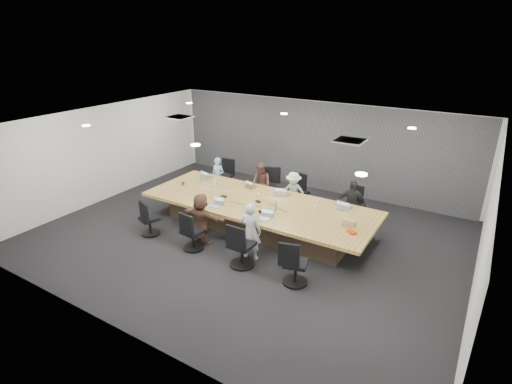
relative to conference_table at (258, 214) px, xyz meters
The scene contains 39 objects.
floor 0.64m from the conference_table, 90.00° to the right, with size 10.00×8.00×0.00m, color black.
ceiling 2.45m from the conference_table, 90.00° to the right, with size 10.00×8.00×0.00m, color white.
wall_back 3.64m from the conference_table, 90.00° to the left, with size 10.00×2.80×0.00m, color silver.
wall_front 4.61m from the conference_table, 90.00° to the right, with size 10.00×2.80×0.00m, color silver.
wall_left 5.12m from the conference_table, behind, with size 8.00×2.80×0.00m, color silver.
wall_right 5.12m from the conference_table, ahead, with size 8.00×2.80×0.00m, color silver.
curtain 3.56m from the conference_table, 90.00° to the left, with size 9.80×0.04×2.80m, color #54545A.
conference_table is the anchor object (origin of this frame).
chair_0 2.84m from the conference_table, 143.18° to the left, with size 0.56×0.56×0.83m, color black, non-canonical shape.
chair_1 1.84m from the conference_table, 112.63° to the left, with size 0.57×0.57×0.84m, color black, non-canonical shape.
chair_2 1.73m from the conference_table, 79.05° to the left, with size 0.54×0.54×0.80m, color black, non-canonical shape.
chair_3 2.62m from the conference_table, 40.51° to the left, with size 0.49×0.49×0.73m, color black, non-canonical shape.
chair_4 2.74m from the conference_table, 141.57° to the right, with size 0.49×0.49×0.73m, color black, non-canonical shape.
chair_5 1.86m from the conference_table, 113.79° to the right, with size 0.51×0.51×0.76m, color black, non-canonical shape.
chair_6 1.81m from the conference_table, 70.01° to the right, with size 0.57×0.57×0.85m, color black, non-canonical shape.
chair_7 2.56m from the conference_table, 41.69° to the right, with size 0.53×0.53×0.79m, color black, non-canonical shape.
person_0 2.65m from the conference_table, 149.27° to the left, with size 0.43×0.28×1.18m, color #8ABFD4.
laptop_0 2.43m from the conference_table, 160.59° to the left, with size 0.33×0.23×0.02m, color #B2B2B7.
person_1 1.54m from the conference_table, 117.70° to the left, with size 0.62×0.49×1.28m, color brown.
laptop_1 1.12m from the conference_table, 131.54° to the left, with size 0.29×0.20×0.02m, color #8C6647.
person_2 1.40m from the conference_table, 76.31° to the left, with size 0.77×0.44×1.19m, color #ACC3B1.
laptop_2 0.93m from the conference_table, 67.65° to the left, with size 0.35×0.24×0.02m, color #B2B2B7.
person_3 2.42m from the conference_table, 34.15° to the left, with size 0.75×0.31×1.28m, color black.
laptop_3 2.17m from the conference_table, 21.90° to the left, with size 0.34×0.23×0.02m, color #B2B2B7.
person_5 1.56m from the conference_table, 119.03° to the right, with size 1.18×0.38×1.28m, color brown.
laptop_5 1.15m from the conference_table, 133.12° to the right, with size 0.29×0.20×0.02m, color #B2B2B7.
person_6 1.51m from the conference_table, 65.39° to the right, with size 0.50×0.33×1.36m, color #B2B2B9.
laptop_6 1.07m from the conference_table, 52.29° to the right, with size 0.31×0.21×0.02m, color #B2B2B7.
bottle_green_left 2.20m from the conference_table, behind, with size 0.07×0.07×0.23m, color #5A9D60.
bottle_green_right 0.81m from the conference_table, 19.19° to the right, with size 0.06×0.06×0.23m, color #5A9D60.
bottle_clear 1.61m from the conference_table, behind, with size 0.06×0.06×0.22m, color silver.
cup_white_far 0.54m from the conference_table, 120.60° to the left, with size 0.08×0.08×0.09m, color white.
cup_white_near 1.50m from the conference_table, 14.11° to the left, with size 0.07×0.07×0.09m, color white.
mug_brown 2.46m from the conference_table, behind, with size 0.08×0.08×0.10m, color brown.
mic_left 1.03m from the conference_table, 168.83° to the right, with size 0.15×0.10×0.03m, color black.
mic_right 0.35m from the conference_table, 53.82° to the left, with size 0.14×0.09×0.03m, color black.
stapler 0.78m from the conference_table, 52.09° to the right, with size 0.17×0.04×0.06m, color black.
canvas_bag 2.45m from the conference_table, ahead, with size 0.27×0.17×0.14m, color tan.
snack_packet 2.64m from the conference_table, ahead, with size 0.20×0.13×0.04m, color red.
Camera 1 is at (4.80, -7.45, 4.77)m, focal length 28.00 mm.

